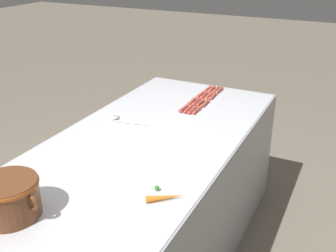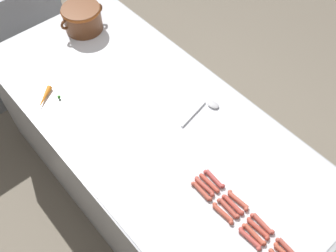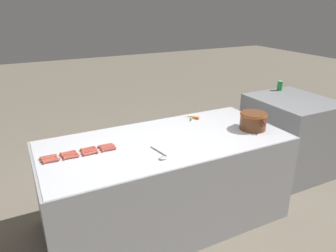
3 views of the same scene
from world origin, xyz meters
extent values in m
plane|color=#756B5B|center=(0.00, 0.00, 0.00)|extent=(20.00, 20.00, 0.00)
cube|color=#9EA0A5|center=(0.00, 0.00, 0.44)|extent=(1.03, 2.25, 0.87)
cube|color=silver|center=(0.00, 0.00, 0.87)|extent=(1.01, 2.20, 0.00)
cube|color=gray|center=(-0.22, 1.82, 0.48)|extent=(0.95, 0.83, 0.95)
cylinder|color=#AD4C40|center=(-0.11, -0.99, 0.89)|extent=(0.02, 0.11, 0.02)
sphere|color=#AD4C40|center=(-0.10, -1.05, 0.89)|extent=(0.02, 0.02, 0.02)
sphere|color=#AD4C40|center=(-0.11, -0.94, 0.89)|extent=(0.02, 0.02, 0.02)
cylinder|color=#B84940|center=(-0.11, -0.84, 0.89)|extent=(0.03, 0.11, 0.02)
sphere|color=#B84940|center=(-0.11, -0.90, 0.89)|extent=(0.02, 0.02, 0.02)
sphere|color=#B84940|center=(-0.10, -0.78, 0.89)|extent=(0.02, 0.02, 0.02)
cylinder|color=#B54B38|center=(-0.11, -0.68, 0.89)|extent=(0.03, 0.11, 0.02)
sphere|color=#B54B38|center=(-0.11, -0.73, 0.89)|extent=(0.02, 0.02, 0.02)
sphere|color=#B54B38|center=(-0.11, -0.62, 0.89)|extent=(0.02, 0.02, 0.02)
cylinder|color=#AD4A3A|center=(-0.11, -0.53, 0.89)|extent=(0.03, 0.11, 0.02)
sphere|color=#AD4A3A|center=(-0.10, -0.59, 0.89)|extent=(0.02, 0.02, 0.02)
sphere|color=#AD4A3A|center=(-0.11, -0.47, 0.89)|extent=(0.02, 0.02, 0.02)
cylinder|color=#B3513D|center=(-0.08, -0.99, 0.89)|extent=(0.03, 0.11, 0.02)
sphere|color=#B3513D|center=(-0.08, -1.05, 0.89)|extent=(0.02, 0.02, 0.02)
sphere|color=#B3513D|center=(-0.08, -0.94, 0.89)|extent=(0.02, 0.02, 0.02)
cylinder|color=#B84F3A|center=(-0.08, -0.84, 0.89)|extent=(0.03, 0.11, 0.02)
sphere|color=#B84F3A|center=(-0.07, -0.89, 0.89)|extent=(0.02, 0.02, 0.02)
sphere|color=#B84F3A|center=(-0.08, -0.78, 0.89)|extent=(0.02, 0.02, 0.02)
cylinder|color=#AD4A3C|center=(-0.07, -0.68, 0.89)|extent=(0.03, 0.11, 0.02)
sphere|color=#AD4A3C|center=(-0.07, -0.73, 0.89)|extent=(0.02, 0.02, 0.02)
sphere|color=#AD4A3C|center=(-0.08, -0.62, 0.89)|extent=(0.02, 0.02, 0.02)
cylinder|color=#AD483C|center=(-0.08, -0.52, 0.89)|extent=(0.03, 0.11, 0.02)
sphere|color=#AD483C|center=(-0.08, -0.58, 0.89)|extent=(0.02, 0.02, 0.02)
sphere|color=#AD483C|center=(-0.08, -0.47, 0.89)|extent=(0.02, 0.02, 0.02)
cylinder|color=#B6513B|center=(-0.04, -0.99, 0.89)|extent=(0.03, 0.11, 0.02)
sphere|color=#B6513B|center=(-0.04, -1.05, 0.89)|extent=(0.02, 0.02, 0.02)
sphere|color=#B6513B|center=(-0.04, -0.93, 0.89)|extent=(0.02, 0.02, 0.02)
cylinder|color=#B44638|center=(-0.04, -0.83, 0.89)|extent=(0.03, 0.11, 0.02)
sphere|color=#B44638|center=(-0.05, -0.89, 0.89)|extent=(0.02, 0.02, 0.02)
sphere|color=#B44638|center=(-0.04, -0.78, 0.89)|extent=(0.02, 0.02, 0.02)
cylinder|color=#B6473A|center=(-0.04, -0.68, 0.89)|extent=(0.03, 0.11, 0.02)
sphere|color=#B6473A|center=(-0.04, -0.73, 0.89)|extent=(0.02, 0.02, 0.02)
sphere|color=#B6473A|center=(-0.05, -0.62, 0.89)|extent=(0.02, 0.02, 0.02)
cylinder|color=#B64838|center=(-0.05, -0.52, 0.89)|extent=(0.02, 0.11, 0.02)
sphere|color=#B64838|center=(-0.05, -0.58, 0.89)|extent=(0.02, 0.02, 0.02)
sphere|color=#B64838|center=(-0.05, -0.47, 0.89)|extent=(0.02, 0.02, 0.02)
cylinder|color=#AB4C3F|center=(-0.01, -0.98, 0.89)|extent=(0.03, 0.11, 0.02)
sphere|color=#AB4C3F|center=(-0.01, -1.04, 0.89)|extent=(0.02, 0.02, 0.02)
sphere|color=#AB4C3F|center=(-0.02, -0.93, 0.89)|extent=(0.02, 0.02, 0.02)
cylinder|color=#B34F42|center=(-0.01, -0.83, 0.89)|extent=(0.03, 0.11, 0.02)
sphere|color=#B34F42|center=(-0.01, -0.89, 0.89)|extent=(0.02, 0.02, 0.02)
sphere|color=#B34F42|center=(-0.01, -0.77, 0.89)|extent=(0.02, 0.02, 0.02)
cylinder|color=#B75341|center=(-0.01, -0.68, 0.89)|extent=(0.03, 0.11, 0.02)
sphere|color=#B75341|center=(-0.01, -0.73, 0.89)|extent=(0.02, 0.02, 0.02)
sphere|color=#B75341|center=(-0.01, -0.62, 0.89)|extent=(0.02, 0.02, 0.02)
cylinder|color=#AC4541|center=(-0.01, -0.52, 0.89)|extent=(0.03, 0.11, 0.02)
sphere|color=#AC4541|center=(-0.01, -0.58, 0.89)|extent=(0.02, 0.02, 0.02)
sphere|color=#AC4541|center=(-0.02, -0.47, 0.89)|extent=(0.02, 0.02, 0.02)
cylinder|color=brown|center=(0.15, 0.87, 0.96)|extent=(0.25, 0.25, 0.17)
torus|color=#9E4A1B|center=(0.15, 0.87, 1.03)|extent=(0.26, 0.26, 0.03)
torus|color=brown|center=(0.03, 0.87, 0.97)|extent=(0.07, 0.02, 0.07)
torus|color=brown|center=(0.28, 0.87, 0.97)|extent=(0.07, 0.02, 0.07)
cylinder|color=#B7B7BC|center=(0.19, -0.16, 0.88)|extent=(0.22, 0.05, 0.01)
ellipsoid|color=#B7B7BC|center=(0.32, -0.19, 0.88)|extent=(0.06, 0.08, 0.02)
cone|color=orange|center=(-0.38, 0.49, 0.89)|extent=(0.15, 0.13, 0.03)
sphere|color=#387F2D|center=(-0.31, 0.44, 0.89)|extent=(0.02, 0.02, 0.02)
cylinder|color=#1E8C38|center=(-0.59, 1.95, 1.01)|extent=(0.07, 0.07, 0.12)
cylinder|color=silver|center=(-0.59, 1.95, 1.07)|extent=(0.06, 0.06, 0.00)
camera|label=1|loc=(-1.05, 1.83, 1.91)|focal=43.18mm
camera|label=2|loc=(-0.75, -1.02, 2.52)|focal=39.55mm
camera|label=3|loc=(2.32, -1.15, 2.03)|focal=33.60mm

